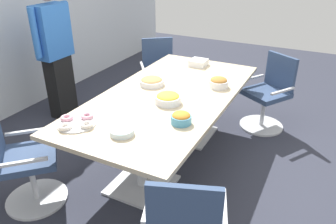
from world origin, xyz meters
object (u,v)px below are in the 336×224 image
(napkin_pile, at_px, (198,63))
(office_chair_1, at_px, (268,96))
(person_standing_1, at_px, (55,51))
(snack_bowl_chips_yellow, at_px, (168,98))
(snack_bowl_chips_orange, at_px, (181,118))
(conference_table, at_px, (168,105))
(plate_stack, at_px, (122,131))
(snack_bowl_pretzels, at_px, (219,82))
(office_chair_2, at_px, (159,76))
(office_chair_3, at_px, (22,164))
(snack_bowl_cookies, at_px, (152,81))
(donut_platter, at_px, (77,122))

(napkin_pile, bearing_deg, office_chair_1, -73.55)
(person_standing_1, distance_m, snack_bowl_chips_yellow, 1.87)
(snack_bowl_chips_orange, distance_m, napkin_pile, 1.49)
(conference_table, bearing_deg, snack_bowl_chips_orange, -142.80)
(person_standing_1, xyz_separation_m, snack_bowl_chips_yellow, (-0.46, -1.82, -0.09))
(snack_bowl_chips_yellow, height_order, plate_stack, snack_bowl_chips_yellow)
(office_chair_1, relative_size, person_standing_1, 0.53)
(snack_bowl_pretzels, bearing_deg, conference_table, 136.35)
(office_chair_1, relative_size, office_chair_2, 1.00)
(office_chair_2, bearing_deg, office_chair_1, 141.40)
(conference_table, xyz_separation_m, snack_bowl_pretzels, (0.40, -0.39, 0.18))
(office_chair_3, bearing_deg, snack_bowl_chips_yellow, 94.27)
(conference_table, relative_size, snack_bowl_chips_yellow, 9.83)
(snack_bowl_cookies, bearing_deg, snack_bowl_pretzels, -67.98)
(donut_platter, xyz_separation_m, plate_stack, (0.04, -0.42, 0.01))
(office_chair_1, height_order, office_chair_3, same)
(office_chair_2, distance_m, snack_bowl_cookies, 1.26)
(person_standing_1, bearing_deg, office_chair_1, 110.60)
(person_standing_1, relative_size, snack_bowl_pretzels, 8.48)
(snack_bowl_pretzels, xyz_separation_m, plate_stack, (-1.26, 0.36, -0.03))
(office_chair_3, height_order, plate_stack, office_chair_3)
(office_chair_3, bearing_deg, donut_platter, 82.02)
(office_chair_3, relative_size, snack_bowl_pretzels, 4.52)
(conference_table, xyz_separation_m, snack_bowl_chips_orange, (-0.48, -0.37, 0.17))
(snack_bowl_cookies, distance_m, donut_platter, 1.04)
(office_chair_1, bearing_deg, office_chair_3, 88.67)
(snack_bowl_cookies, bearing_deg, plate_stack, -163.49)
(office_chair_3, xyz_separation_m, donut_platter, (0.29, -0.40, 0.36))
(snack_bowl_cookies, height_order, snack_bowl_pretzels, snack_bowl_pretzels)
(conference_table, relative_size, office_chair_1, 2.64)
(conference_table, distance_m, office_chair_1, 1.44)
(snack_bowl_chips_orange, bearing_deg, office_chair_2, 33.46)
(snack_bowl_pretzels, bearing_deg, donut_platter, 149.02)
(donut_platter, xyz_separation_m, napkin_pile, (1.84, -0.33, 0.02))
(office_chair_3, bearing_deg, plate_stack, 67.55)
(office_chair_3, relative_size, donut_platter, 2.72)
(person_standing_1, xyz_separation_m, donut_platter, (-1.16, -1.33, -0.12))
(office_chair_1, height_order, snack_bowl_pretzels, office_chair_1)
(person_standing_1, height_order, snack_bowl_chips_orange, person_standing_1)
(conference_table, bearing_deg, napkin_pile, 3.66)
(snack_bowl_chips_orange, height_order, donut_platter, snack_bowl_chips_orange)
(donut_platter, distance_m, napkin_pile, 1.87)
(office_chair_2, xyz_separation_m, plate_stack, (-2.08, -0.79, 0.37))
(office_chair_3, bearing_deg, office_chair_1, 102.23)
(office_chair_2, height_order, snack_bowl_cookies, office_chair_2)
(office_chair_1, distance_m, snack_bowl_pretzels, 0.97)
(office_chair_2, xyz_separation_m, person_standing_1, (-0.96, 0.96, 0.48))
(office_chair_2, relative_size, person_standing_1, 0.53)
(snack_bowl_chips_yellow, bearing_deg, office_chair_1, -26.59)
(donut_platter, height_order, napkin_pile, napkin_pile)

